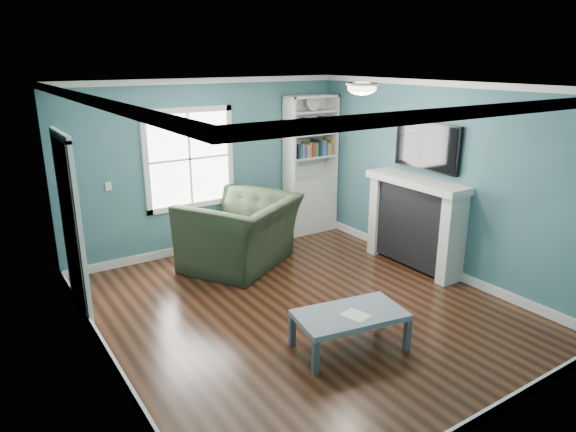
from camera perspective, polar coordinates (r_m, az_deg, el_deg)
floor at (r=6.27m, az=1.55°, el=-10.18°), size 5.00×5.00×0.00m
room_walls at (r=5.71m, az=1.68°, el=4.03°), size 5.00×5.00×5.00m
trim at (r=5.80m, az=1.65°, el=0.72°), size 4.50×5.00×2.60m
window at (r=7.74m, az=-10.89°, el=6.25°), size 1.40×0.06×1.50m
bookshelf at (r=8.69m, az=2.47°, el=4.18°), size 0.90×0.35×2.31m
fireplace at (r=7.45m, az=13.91°, el=-0.85°), size 0.44×1.58×1.30m
tv at (r=7.29m, az=15.18°, el=7.48°), size 0.06×1.10×0.65m
door at (r=6.30m, az=-23.00°, el=-0.92°), size 0.12×0.98×2.17m
ceiling_fixture at (r=6.21m, az=8.23°, el=13.96°), size 0.38×0.38×0.15m
light_switch at (r=7.43m, az=-19.33°, el=3.14°), size 0.08×0.01×0.12m
recliner at (r=7.30m, az=-5.31°, el=-0.57°), size 1.80×1.61×1.32m
coffee_table at (r=5.37m, az=6.90°, el=-11.09°), size 1.20×0.79×0.40m
paper_sheet at (r=5.30m, az=7.53°, el=-10.87°), size 0.26×0.30×0.00m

